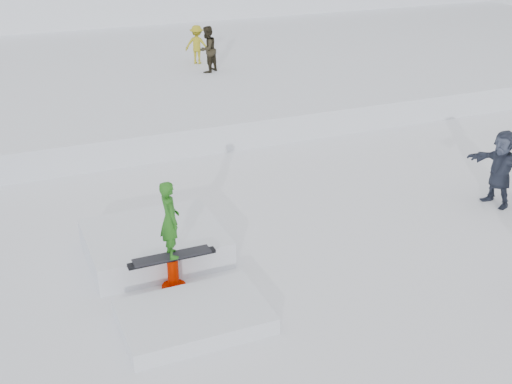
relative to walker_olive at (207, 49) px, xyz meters
name	(u,v)px	position (x,y,z in m)	size (l,w,h in m)	color
ground	(274,295)	(-3.26, -12.90, -1.61)	(120.00, 120.00, 0.00)	white
snow_berm	(53,2)	(-3.26, 17.10, -0.41)	(60.00, 14.00, 2.40)	white
snow_midrise	(102,72)	(-3.26, 3.10, -1.21)	(50.00, 18.00, 0.80)	white
walker_olive	(207,49)	(0.00, 0.00, 0.00)	(0.79, 0.62, 1.63)	black
walker_ygreen	(197,45)	(0.08, 1.41, -0.10)	(0.92, 0.53, 1.43)	#A59A1C
spectator_dark	(501,168)	(3.05, -11.46, -0.72)	(1.66, 0.53, 1.79)	#2E3446
jib_rail_feature	(164,259)	(-4.84, -11.40, -1.31)	(2.60, 4.40, 2.11)	white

